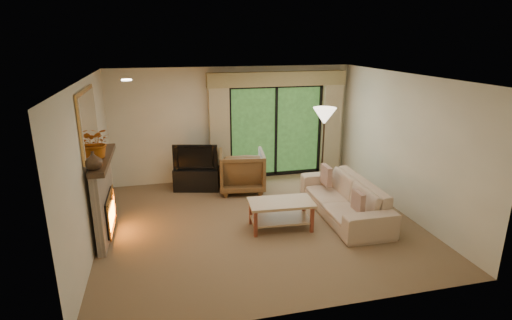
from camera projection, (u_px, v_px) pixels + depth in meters
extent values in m
plane|color=#7D6245|center=(260.00, 223.00, 7.22)|extent=(5.50, 5.50, 0.00)
plane|color=white|center=(260.00, 77.00, 6.45)|extent=(5.50, 5.50, 0.00)
plane|color=beige|center=(233.00, 124.00, 9.16)|extent=(5.00, 0.00, 5.00)
plane|color=beige|center=(314.00, 214.00, 4.51)|extent=(5.00, 0.00, 5.00)
plane|color=beige|center=(89.00, 165.00, 6.22)|extent=(0.00, 5.00, 5.00)
plane|color=beige|center=(403.00, 144.00, 7.45)|extent=(0.00, 5.00, 5.00)
cube|color=tan|center=(220.00, 131.00, 8.96)|extent=(0.45, 0.18, 2.35)
cube|color=tan|center=(331.00, 125.00, 9.57)|extent=(0.45, 0.18, 2.35)
cube|color=#958353|center=(278.00, 79.00, 8.95)|extent=(3.20, 0.24, 0.32)
cube|color=black|center=(197.00, 179.00, 8.75)|extent=(1.05, 0.66, 0.49)
imported|color=black|center=(196.00, 156.00, 8.59)|extent=(0.96, 0.35, 0.55)
imported|color=brown|center=(242.00, 171.00, 8.65)|extent=(1.08, 1.10, 0.89)
imported|color=tan|center=(344.00, 198.00, 7.44)|extent=(0.96, 2.36, 0.69)
cube|color=brown|center=(358.00, 201.00, 6.73)|extent=(0.10, 0.35, 0.34)
cube|color=brown|center=(326.00, 175.00, 7.98)|extent=(0.11, 0.39, 0.38)
imported|color=#3A291B|center=(93.00, 160.00, 5.78)|extent=(0.30, 0.30, 0.27)
imported|color=#AB5212|center=(98.00, 143.00, 6.30)|extent=(0.50, 0.45, 0.50)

